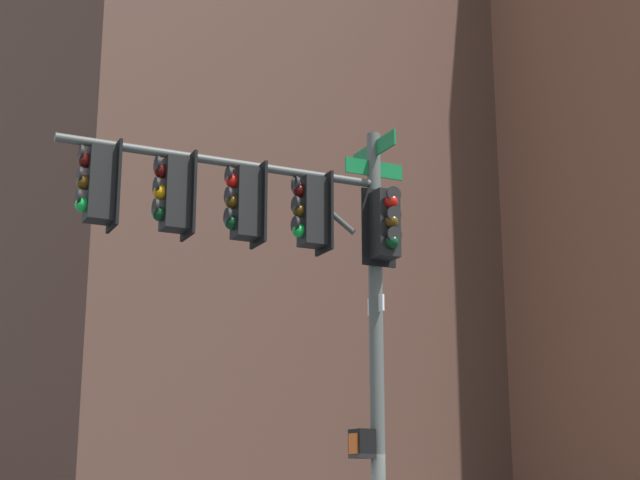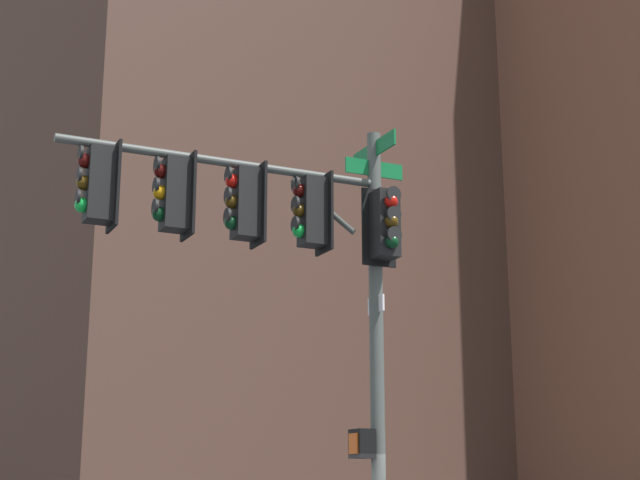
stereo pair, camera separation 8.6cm
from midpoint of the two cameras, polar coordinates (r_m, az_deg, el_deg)
name	(u,v)px [view 1 (the left image)]	position (r m, az deg, el deg)	size (l,w,h in m)	color
signal_pole_assembly	(283,249)	(13.51, -2.38, -0.54)	(4.95, 2.14, 7.24)	#4C514C
building_brick_nearside	(222,27)	(55.68, -5.83, 12.42)	(26.99, 20.70, 53.88)	#4C3328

